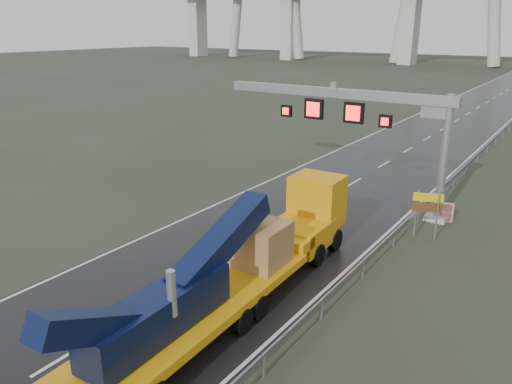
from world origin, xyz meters
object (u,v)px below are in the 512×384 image
Objects in this scene: sign_gantry at (365,115)px; exit_sign_pair at (427,207)px; heavy_haul_truck at (244,262)px; striped_barrier at (448,212)px.

sign_gantry is 5.78× the size of exit_sign_pair.
heavy_haul_truck is (0.74, -13.51, -3.92)m from sign_gantry.
heavy_haul_truck is at bearing -131.28° from exit_sign_pair.
striped_barrier is (4.59, 13.66, -1.17)m from heavy_haul_truck.
sign_gantry is at bearing 128.81° from exit_sign_pair.
exit_sign_pair is at bearing 65.75° from heavy_haul_truck.
exit_sign_pair is (5.00, -3.15, -3.81)m from sign_gantry.
exit_sign_pair is 2.45× the size of striped_barrier.
sign_gantry is 7.37m from striped_barrier.
heavy_haul_truck reaches higher than striped_barrier.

